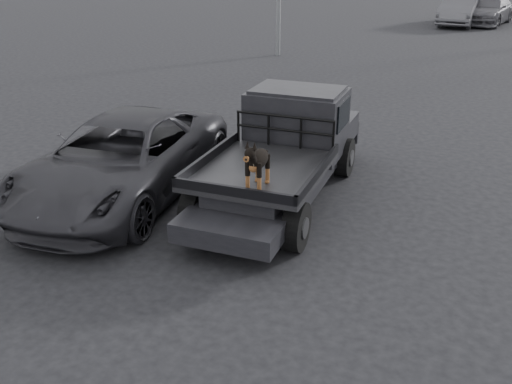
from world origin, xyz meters
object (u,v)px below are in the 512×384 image
at_px(distant_car_b, 488,10).
at_px(parked_suv, 122,159).
at_px(flatbed_ute, 280,174).
at_px(dog, 258,163).
at_px(distant_car_a, 459,9).

bearing_deg(distant_car_b, parked_suv, -89.04).
height_order(flatbed_ute, parked_suv, parked_suv).
relative_size(parked_suv, distant_car_b, 0.99).
bearing_deg(parked_suv, distant_car_b, 74.25).
bearing_deg(dog, distant_car_a, 86.92).
distance_m(dog, distant_car_a, 27.68).
relative_size(flatbed_ute, distant_car_b, 1.04).
xyz_separation_m(dog, distant_car_a, (1.49, 27.64, -0.46)).
xyz_separation_m(flatbed_ute, distant_car_b, (3.17, 26.88, 0.29)).
distance_m(flatbed_ute, dog, 1.87).
xyz_separation_m(dog, distant_car_b, (2.96, 28.54, -0.54)).
height_order(flatbed_ute, distant_car_a, distant_car_a).
xyz_separation_m(parked_suv, distant_car_a, (4.36, 26.90, 0.11)).
bearing_deg(flatbed_ute, distant_car_b, 83.28).
relative_size(flatbed_ute, distant_car_a, 1.07).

